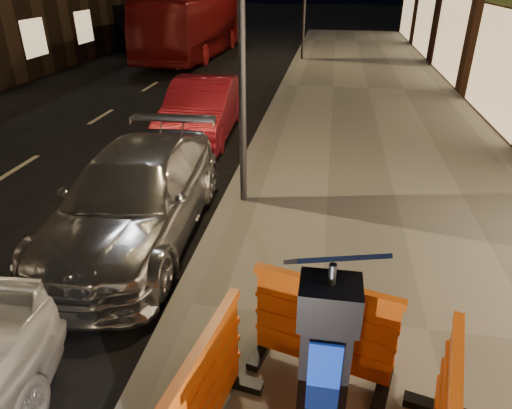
% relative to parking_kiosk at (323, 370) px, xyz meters
% --- Properties ---
extents(ground_plane, '(120.00, 120.00, 0.00)m').
position_rel_parking_kiosk_xyz_m(ground_plane, '(-1.77, 1.77, -1.17)').
color(ground_plane, black).
rests_on(ground_plane, ground).
extents(sidewalk, '(6.00, 60.00, 0.15)m').
position_rel_parking_kiosk_xyz_m(sidewalk, '(1.23, 1.77, -1.10)').
color(sidewalk, gray).
rests_on(sidewalk, ground).
extents(kerb, '(0.30, 60.00, 0.15)m').
position_rel_parking_kiosk_xyz_m(kerb, '(-1.77, 1.77, -1.10)').
color(kerb, slate).
rests_on(kerb, ground).
extents(parking_kiosk, '(0.76, 0.76, 2.05)m').
position_rel_parking_kiosk_xyz_m(parking_kiosk, '(0.00, 0.00, 0.00)').
color(parking_kiosk, black).
rests_on(parking_kiosk, sidewalk).
extents(barrier_back, '(1.57, 0.95, 1.14)m').
position_rel_parking_kiosk_xyz_m(barrier_back, '(0.00, 0.95, -0.45)').
color(barrier_back, orange).
rests_on(barrier_back, sidewalk).
extents(barrier_kerbside, '(0.84, 1.55, 1.14)m').
position_rel_parking_kiosk_xyz_m(barrier_kerbside, '(-0.95, 0.00, -0.45)').
color(barrier_kerbside, orange).
rests_on(barrier_kerbside, sidewalk).
extents(car_silver, '(2.15, 4.91, 1.40)m').
position_rel_parking_kiosk_xyz_m(car_silver, '(-3.01, 3.50, -1.17)').
color(car_silver, silver).
rests_on(car_silver, ground).
extents(car_red, '(1.72, 4.42, 1.43)m').
position_rel_parking_kiosk_xyz_m(car_red, '(-3.30, 8.59, -1.17)').
color(car_red, maroon).
rests_on(car_red, ground).
extents(bus_doubledecker, '(2.96, 11.17, 3.09)m').
position_rel_parking_kiosk_xyz_m(bus_doubledecker, '(-6.91, 21.11, -1.17)').
color(bus_doubledecker, maroon).
rests_on(bus_doubledecker, ground).
extents(street_lamp_mid, '(0.12, 0.12, 6.00)m').
position_rel_parking_kiosk_xyz_m(street_lamp_mid, '(-1.52, 4.77, 1.98)').
color(street_lamp_mid, '#3F3F44').
rests_on(street_lamp_mid, sidewalk).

